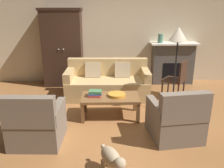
# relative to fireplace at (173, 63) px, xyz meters

# --- Properties ---
(ground_plane) EXTENTS (9.60, 9.60, 0.00)m
(ground_plane) POSITION_rel_fireplace_xyz_m (-1.55, -2.30, -0.57)
(ground_plane) COLOR #9E6638
(back_wall) EXTENTS (7.20, 0.10, 2.80)m
(back_wall) POSITION_rel_fireplace_xyz_m (-1.55, 0.25, 0.83)
(back_wall) COLOR beige
(back_wall) RESTS_ON ground
(fireplace) EXTENTS (1.26, 0.48, 1.12)m
(fireplace) POSITION_rel_fireplace_xyz_m (0.00, 0.00, 0.00)
(fireplace) COLOR #4C4947
(fireplace) RESTS_ON ground
(armoire) EXTENTS (1.06, 0.57, 2.01)m
(armoire) POSITION_rel_fireplace_xyz_m (-2.95, -0.08, 0.44)
(armoire) COLOR #382319
(armoire) RESTS_ON ground
(couch) EXTENTS (1.93, 0.89, 0.86)m
(couch) POSITION_rel_fireplace_xyz_m (-1.78, -1.00, -0.25)
(couch) COLOR tan
(couch) RESTS_ON ground
(coffee_table) EXTENTS (1.10, 0.60, 0.42)m
(coffee_table) POSITION_rel_fireplace_xyz_m (-1.74, -2.08, -0.20)
(coffee_table) COLOR brown
(coffee_table) RESTS_ON ground
(fruit_bowl) EXTENTS (0.33, 0.33, 0.05)m
(fruit_bowl) POSITION_rel_fireplace_xyz_m (-1.61, -2.07, -0.12)
(fruit_bowl) COLOR orange
(fruit_bowl) RESTS_ON coffee_table
(book_stack) EXTENTS (0.27, 0.19, 0.11)m
(book_stack) POSITION_rel_fireplace_xyz_m (-2.03, -2.07, -0.09)
(book_stack) COLOR #B73833
(book_stack) RESTS_ON coffee_table
(mantel_vase_jade) EXTENTS (0.14, 0.14, 0.23)m
(mantel_vase_jade) POSITION_rel_fireplace_xyz_m (-0.38, -0.02, 0.67)
(mantel_vase_jade) COLOR slate
(mantel_vase_jade) RESTS_ON fireplace
(mantel_vase_cream) EXTENTS (0.10, 0.10, 0.22)m
(mantel_vase_cream) POSITION_rel_fireplace_xyz_m (0.18, -0.02, 0.66)
(mantel_vase_cream) COLOR beige
(mantel_vase_cream) RESTS_ON fireplace
(armchair_near_left) EXTENTS (0.80, 0.79, 0.88)m
(armchair_near_left) POSITION_rel_fireplace_xyz_m (-2.90, -2.98, -0.25)
(armchair_near_left) COLOR #756656
(armchair_near_left) RESTS_ON ground
(armchair_near_right) EXTENTS (0.87, 0.87, 0.88)m
(armchair_near_right) POSITION_rel_fireplace_xyz_m (-0.69, -2.89, -0.25)
(armchair_near_right) COLOR #756656
(armchair_near_right) RESTS_ON ground
(side_chair_wooden) EXTENTS (0.61, 0.61, 0.90)m
(side_chair_wooden) POSITION_rel_fireplace_xyz_m (-0.18, -1.17, -0.06)
(side_chair_wooden) COLOR #382319
(side_chair_wooden) RESTS_ON ground
(floor_lamp) EXTENTS (0.36, 0.36, 1.69)m
(floor_lamp) POSITION_rel_fireplace_xyz_m (-0.45, -1.81, 0.89)
(floor_lamp) COLOR black
(floor_lamp) RESTS_ON ground
(dog) EXTENTS (0.36, 0.53, 0.39)m
(dog) POSITION_rel_fireplace_xyz_m (-1.74, -3.77, -0.32)
(dog) COLOR tan
(dog) RESTS_ON ground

